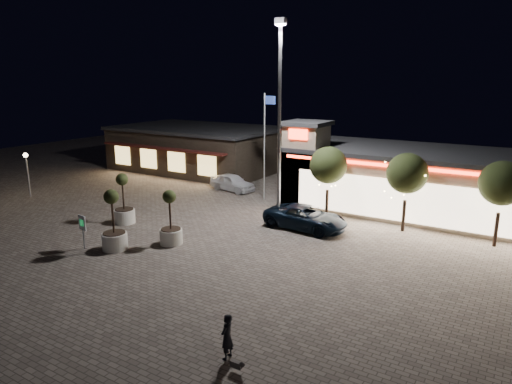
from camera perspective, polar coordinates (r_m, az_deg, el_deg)
The scene contains 17 objects.
ground at distance 23.97m, azimuth -10.95°, elevation -8.36°, with size 90.00×90.00×0.00m, color slate.
retail_building at distance 33.17m, azimuth 21.02°, elevation 1.22°, with size 20.40×8.40×6.10m.
restaurant_building at distance 46.98m, azimuth -7.27°, elevation 5.50°, with size 16.40×11.00×4.30m.
floodlight_pole at distance 27.61m, azimuth 2.96°, elevation 9.84°, with size 0.60×0.40×12.38m.
flagpole at distance 34.09m, azimuth 1.20°, elevation 6.80°, with size 0.95×0.10×8.00m.
lamp_post_west at distance 39.43m, azimuth -26.73°, elevation 2.92°, with size 0.36×0.36×3.48m.
string_tree_a at distance 29.88m, azimuth 9.03°, elevation 3.31°, with size 2.42×2.42×4.79m.
string_tree_b at distance 28.38m, azimuth 18.36°, elevation 2.20°, with size 2.42×2.42×4.79m.
string_tree_c at distance 27.71m, azimuth 28.43°, elevation 0.94°, with size 2.42×2.42×4.79m.
pickup_truck at distance 28.22m, azimuth 6.19°, elevation -3.18°, with size 2.39×5.19×1.44m, color black.
white_sedan at distance 37.62m, azimuth -2.98°, elevation 1.21°, with size 1.65×4.11×1.40m, color white.
pedestrian at distance 15.72m, azimuth -3.65°, elevation -17.59°, with size 0.58×0.38×1.58m, color black.
dog at distance 15.36m, azimuth -2.24°, elevation -20.73°, with size 0.51×0.18×0.27m.
planter_left at distance 30.28m, azimuth -16.17°, elevation -1.91°, with size 1.32×1.32×3.25m.
planter_mid at distance 25.80m, azimuth -17.33°, elevation -4.68°, with size 1.36×1.36×3.35m.
planter_right at distance 25.88m, azimuth -10.61°, elevation -4.38°, with size 1.27×1.27×3.11m.
valet_sign at distance 26.32m, azimuth -20.87°, elevation -3.95°, with size 0.62×0.13×1.89m.
Camera 1 is at (15.26, -16.13, 9.02)m, focal length 32.00 mm.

